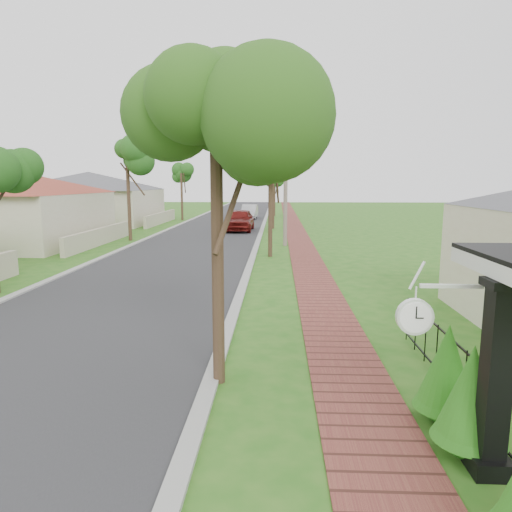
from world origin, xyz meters
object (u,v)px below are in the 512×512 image
(porch_post, at_px, (495,390))
(near_tree, at_px, (216,142))
(utility_pole, at_px, (286,174))
(parked_car_white, at_px, (249,212))
(parked_car_red, at_px, (240,220))
(station_clock, at_px, (417,314))

(porch_post, height_order, near_tree, near_tree)
(near_tree, relative_size, utility_pole, 0.67)
(porch_post, bearing_deg, parked_car_white, 97.72)
(porch_post, distance_m, parked_car_red, 29.65)
(station_clock, bearing_deg, porch_post, -24.71)
(porch_post, distance_m, utility_pole, 21.34)
(porch_post, xyz_separation_m, near_tree, (-3.75, 2.50, 3.20))
(parked_car_white, relative_size, near_tree, 0.79)
(parked_car_red, height_order, utility_pole, utility_pole)
(parked_car_white, height_order, near_tree, near_tree)
(near_tree, bearing_deg, utility_pole, 85.36)
(porch_post, xyz_separation_m, station_clock, (-0.87, 0.40, 0.83))
(porch_post, height_order, parked_car_white, porch_post)
(porch_post, relative_size, utility_pole, 0.31)
(parked_car_red, distance_m, station_clock, 29.13)
(porch_post, height_order, station_clock, porch_post)
(parked_car_red, relative_size, station_clock, 4.47)
(porch_post, xyz_separation_m, parked_car_red, (-5.55, 29.12, -0.30))
(utility_pole, bearing_deg, porch_post, -83.88)
(near_tree, relative_size, station_clock, 5.01)
(porch_post, bearing_deg, near_tree, 146.31)
(utility_pole, bearing_deg, parked_car_white, 99.41)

